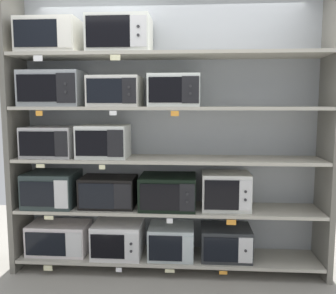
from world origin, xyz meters
The scene contains 37 objects.
back_panel centered at (0.00, 0.24, 1.31)m, with size 3.01×0.04×2.61m, color #9EA3A8.
upright_left centered at (-1.43, 0.00, 1.31)m, with size 0.05×0.44×2.61m, color #68645B.
upright_right centered at (1.43, 0.00, 1.31)m, with size 0.05×0.44×2.61m, color #68645B.
shelf_0 centered at (0.00, 0.00, 0.12)m, with size 2.81×0.44×0.03m, color #ADA899.
microwave_0 centered at (-1.06, 0.00, 0.28)m, with size 0.57×0.34×0.29m.
microwave_1 centered at (-0.48, 0.00, 0.29)m, with size 0.46×0.44×0.32m.
microwave_2 centered at (0.03, 0.00, 0.28)m, with size 0.42×0.39×0.30m.
microwave_3 centered at (0.55, 0.00, 0.28)m, with size 0.46×0.38×0.29m.
price_tag_0 centered at (-1.09, -0.23, 0.07)m, with size 0.08×0.00×0.05m, color beige.
price_tag_1 centered at (-0.43, -0.23, 0.08)m, with size 0.05×0.00×0.04m, color white.
price_tag_2 centered at (0.03, -0.23, 0.08)m, with size 0.09×0.00×0.03m, color beige.
price_tag_3 centered at (0.51, -0.23, 0.08)m, with size 0.07×0.00×0.03m, color orange.
shelf_1 centered at (0.00, 0.00, 0.59)m, with size 2.81×0.44×0.03m, color #ADA899.
microwave_4 centered at (-1.11, 0.00, 0.77)m, with size 0.47×0.43×0.32m.
microwave_5 centered at (-0.57, 0.00, 0.75)m, with size 0.51×0.34×0.28m.
microwave_6 centered at (0.00, 0.00, 0.76)m, with size 0.51×0.44×0.31m.
microwave_7 centered at (0.54, 0.00, 0.78)m, with size 0.44×0.35×0.34m.
price_tag_4 centered at (-1.06, -0.23, 0.55)m, with size 0.08×0.00×0.03m, color beige.
price_tag_5 centered at (0.03, -0.23, 0.55)m, with size 0.05×0.00×0.04m, color white.
price_tag_6 centered at (0.57, -0.23, 0.55)m, with size 0.08×0.00×0.05m, color orange.
shelf_2 centered at (0.00, 0.00, 1.06)m, with size 2.81×0.44×0.03m, color #ADA899.
microwave_8 centered at (-1.11, 0.00, 1.22)m, with size 0.47×0.37×0.28m.
microwave_9 centered at (-0.60, 0.00, 1.23)m, with size 0.45×0.37×0.30m.
price_tag_7 centered at (-1.12, -0.23, 1.03)m, with size 0.08×0.00×0.03m, color beige.
price_tag_8 centered at (-0.56, -0.23, 1.02)m, with size 0.05×0.00×0.04m, color beige.
shelf_3 centered at (0.00, 0.00, 1.54)m, with size 2.81×0.44×0.03m, color #ADA899.
microwave_10 centered at (-1.07, 0.00, 1.71)m, with size 0.56×0.38×0.32m.
microwave_11 centered at (-0.48, 0.00, 1.69)m, with size 0.46×0.44×0.27m.
microwave_12 centered at (0.06, 0.00, 1.69)m, with size 0.46×0.43×0.29m.
price_tag_9 centered at (-1.11, -0.23, 1.49)m, with size 0.06×0.00×0.04m, color orange.
price_tag_10 centered at (-0.46, -0.23, 1.50)m, with size 0.06×0.00×0.04m, color white.
price_tag_11 centered at (0.07, -0.23, 1.49)m, with size 0.07×0.00×0.04m, color orange.
shelf_4 centered at (0.00, 0.00, 2.01)m, with size 2.81×0.44×0.03m, color #ADA899.
microwave_13 centered at (-1.07, 0.00, 2.18)m, with size 0.54×0.39×0.31m.
microwave_14 centered at (-0.43, 0.00, 2.18)m, with size 0.55×0.41×0.32m.
price_tag_12 centered at (-1.10, -0.23, 1.96)m, with size 0.08×0.00×0.05m, color white.
price_tag_13 centered at (-0.43, -0.23, 1.96)m, with size 0.09×0.00×0.05m, color beige.
Camera 1 is at (0.23, -3.31, 1.58)m, focal length 38.68 mm.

